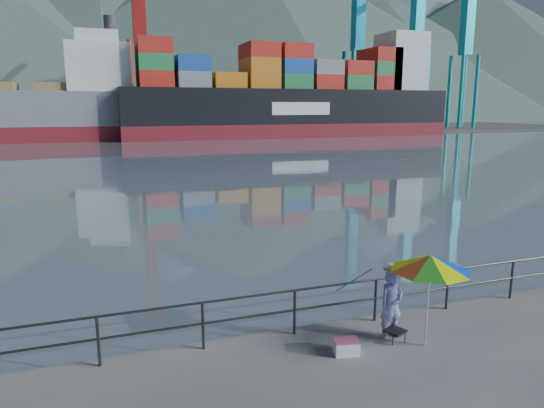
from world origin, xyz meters
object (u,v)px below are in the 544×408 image
Objects in this scene: bulk_carrier at (6,111)px; container_ship at (300,100)px; fisherman at (391,304)px; beach_umbrella at (430,263)px; cooler_bag at (346,347)px.

bulk_carrier is 45.05m from container_ship.
beach_umbrella reaches higher than fisherman.
fisherman is 74.81m from container_ship.
container_ship is (26.86, 69.63, 5.12)m from fisherman.
beach_umbrella is 74.16m from bulk_carrier.
cooler_bag is 75.61m from container_ship.
fisherman is at bearing -75.71° from bulk_carrier.
beach_umbrella is 2.38m from cooler_bag.
fisherman reaches higher than cooler_bag.
bulk_carrier is (-18.61, 71.75, 2.41)m from beach_umbrella.
cooler_bag is 0.01× the size of bulk_carrier.
fisherman is 1.41m from cooler_bag.
cooler_bag is (-1.23, -0.33, -0.61)m from fisherman.
bulk_carrier is at bearing 100.82° from fisherman.
cooler_bag is at bearing -76.70° from bulk_carrier.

